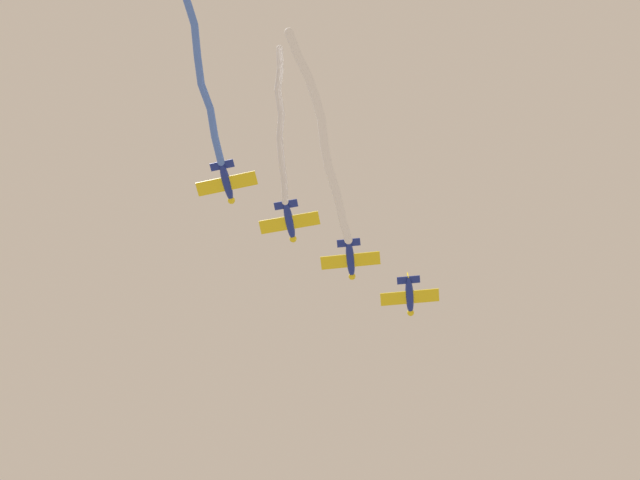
{
  "coord_description": "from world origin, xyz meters",
  "views": [
    {
      "loc": [
        -11.33,
        -45.28,
        3.05
      ],
      "look_at": [
        -10.54,
        -10.4,
        89.09
      ],
      "focal_mm": 48.85,
      "sensor_mm": 36.0,
      "label": 1
    }
  ],
  "objects_px": {
    "airplane_left_wing": "(350,260)",
    "airplane_slot": "(227,183)",
    "airplane_lead": "(410,296)",
    "airplane_right_wing": "(289,222)"
  },
  "relations": [
    {
      "from": "airplane_left_wing",
      "to": "airplane_slot",
      "type": "xyz_separation_m",
      "value": [
        -13.22,
        -8.23,
        0.5
      ]
    },
    {
      "from": "airplane_left_wing",
      "to": "airplane_lead",
      "type": "bearing_deg",
      "value": -50.82
    },
    {
      "from": "airplane_left_wing",
      "to": "airplane_slot",
      "type": "height_order",
      "value": "airplane_slot"
    },
    {
      "from": "airplane_left_wing",
      "to": "airplane_right_wing",
      "type": "xyz_separation_m",
      "value": [
        -6.61,
        -4.12,
        0.25
      ]
    },
    {
      "from": "airplane_right_wing",
      "to": "airplane_slot",
      "type": "bearing_deg",
      "value": 133.55
    },
    {
      "from": "airplane_left_wing",
      "to": "airplane_right_wing",
      "type": "bearing_deg",
      "value": 129.22
    },
    {
      "from": "airplane_lead",
      "to": "airplane_right_wing",
      "type": "height_order",
      "value": "airplane_right_wing"
    },
    {
      "from": "airplane_right_wing",
      "to": "airplane_left_wing",
      "type": "bearing_deg",
      "value": -46.43
    },
    {
      "from": "airplane_slot",
      "to": "airplane_left_wing",
      "type": "bearing_deg",
      "value": -44.64
    },
    {
      "from": "airplane_lead",
      "to": "airplane_left_wing",
      "type": "bearing_deg",
      "value": 128.63
    }
  ]
}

